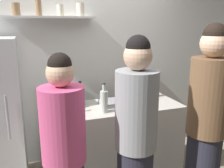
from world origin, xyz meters
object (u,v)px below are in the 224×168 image
wine_bottle_green_glass (80,97)px  water_bottle_plastic (66,101)px  person_pink_top (65,157)px  person_brown_jacket (206,128)px  wine_bottle_amber_glass (155,87)px  utensil_holder (47,102)px  wine_bottle_dark_glass (53,103)px  person_grey_hoodie (136,142)px  wine_bottle_pale_glass (104,101)px  baking_pan (115,102)px

wine_bottle_green_glass → water_bottle_plastic: 0.18m
person_pink_top → person_brown_jacket: person_brown_jacket is taller
wine_bottle_amber_glass → utensil_holder: bearing=179.8°
wine_bottle_dark_glass → person_grey_hoodie: 0.91m
wine_bottle_dark_glass → wine_bottle_pale_glass: 0.50m
wine_bottle_amber_glass → person_brown_jacket: bearing=-92.1°
wine_bottle_pale_glass → person_brown_jacket: bearing=-41.8°
wine_bottle_green_glass → person_brown_jacket: 1.31m
baking_pan → wine_bottle_pale_glass: (-0.19, -0.19, 0.10)m
utensil_holder → wine_bottle_amber_glass: wine_bottle_amber_glass is taller
utensil_holder → wine_bottle_green_glass: bearing=-6.7°
wine_bottle_amber_glass → person_grey_hoodie: person_grey_hoodie is taller
utensil_holder → person_grey_hoodie: (0.61, -0.93, -0.12)m
wine_bottle_pale_glass → baking_pan: bearing=44.3°
wine_bottle_dark_glass → person_pink_top: bearing=-89.2°
wine_bottle_green_glass → person_grey_hoodie: person_grey_hoodie is taller
wine_bottle_amber_glass → wine_bottle_green_glass: (-0.95, -0.04, -0.02)m
wine_bottle_pale_glass → person_grey_hoodie: bearing=-82.8°
utensil_holder → person_grey_hoodie: bearing=-56.6°
wine_bottle_pale_glass → person_grey_hoodie: size_ratio=0.18×
wine_bottle_dark_glass → person_brown_jacket: (1.23, -0.72, -0.13)m
utensil_holder → water_bottle_plastic: 0.22m
water_bottle_plastic → person_pink_top: bearing=-100.8°
utensil_holder → wine_bottle_dark_glass: bearing=-81.4°
water_bottle_plastic → baking_pan: bearing=-2.7°
wine_bottle_amber_glass → water_bottle_plastic: (-1.11, -0.11, -0.04)m
utensil_holder → wine_bottle_amber_glass: (1.30, -0.00, 0.06)m
wine_bottle_dark_glass → person_pink_top: (0.01, -0.60, -0.25)m
person_grey_hoodie → person_brown_jacket: size_ratio=0.95×
utensil_holder → wine_bottle_amber_glass: 1.30m
wine_bottle_amber_glass → person_grey_hoodie: 1.17m
utensil_holder → person_pink_top: (0.05, -0.85, -0.19)m
person_grey_hoodie → baking_pan: bearing=-166.7°
wine_bottle_pale_glass → wine_bottle_amber_glass: bearing=22.6°
utensil_holder → wine_bottle_pale_glass: (0.54, -0.32, 0.06)m
wine_bottle_pale_glass → person_brown_jacket: (0.73, -0.65, -0.13)m
wine_bottle_amber_glass → baking_pan: bearing=-167.2°
wine_bottle_pale_glass → water_bottle_plastic: 0.41m
water_bottle_plastic → person_grey_hoodie: 0.94m
person_brown_jacket → baking_pan: bearing=-55.8°
wine_bottle_dark_glass → wine_bottle_pale_glass: size_ratio=1.10×
person_brown_jacket → person_grey_hoodie: bearing=-2.4°
wine_bottle_dark_glass → wine_bottle_green_glass: (0.31, 0.21, -0.03)m
wine_bottle_dark_glass → baking_pan: bearing=9.8°
wine_bottle_dark_glass → person_pink_top: size_ratio=0.21×
person_pink_top → water_bottle_plastic: bearing=49.6°
water_bottle_plastic → utensil_holder: bearing=149.9°
baking_pan → person_brown_jacket: 1.00m
wine_bottle_amber_glass → person_pink_top: (-1.26, -0.84, -0.25)m
wine_bottle_pale_glass → person_pink_top: size_ratio=0.20×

